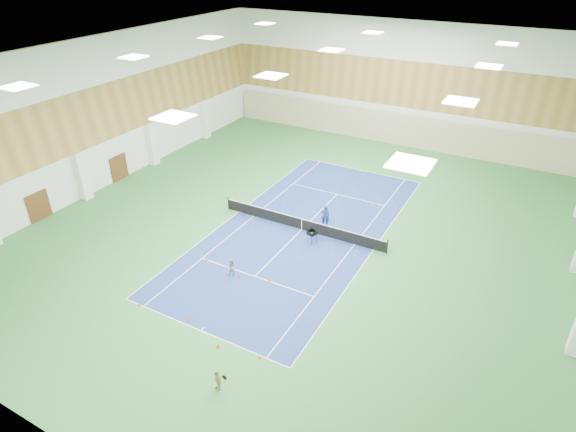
{
  "coord_description": "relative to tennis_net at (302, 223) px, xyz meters",
  "views": [
    {
      "loc": [
        13.42,
        -26.65,
        18.25
      ],
      "look_at": [
        -0.16,
        -1.77,
        2.0
      ],
      "focal_mm": 30.0,
      "sensor_mm": 36.0,
      "label": 1
    }
  ],
  "objects": [
    {
      "name": "tennis_net",
      "position": [
        0.0,
        0.0,
        0.0
      ],
      "size": [
        12.8,
        0.1,
        1.1
      ],
      "primitive_type": null,
      "color": "black",
      "rests_on": "ground"
    },
    {
      "name": "cone_svc_a",
      "position": [
        -3.7,
        -6.44,
        -0.44
      ],
      "size": [
        0.21,
        0.21,
        0.23
      ],
      "primitive_type": "cone",
      "color": "#DF590B",
      "rests_on": "ground"
    },
    {
      "name": "door_left_b",
      "position": [
        -17.92,
        0.0,
        0.55
      ],
      "size": [
        0.08,
        1.8,
        2.2
      ],
      "primitive_type": "cube",
      "color": "#593319",
      "rests_on": "ground"
    },
    {
      "name": "cone_svc_d",
      "position": [
        2.99,
        -6.11,
        -0.45
      ],
      "size": [
        0.18,
        0.18,
        0.2
      ],
      "primitive_type": "cone",
      "color": "#FF5D0D",
      "rests_on": "ground"
    },
    {
      "name": "cone_svc_c",
      "position": [
        1.07,
        -6.38,
        -0.44
      ],
      "size": [
        0.2,
        0.2,
        0.22
      ],
      "primitive_type": "cone",
      "color": "#FB4C0D",
      "rests_on": "ground"
    },
    {
      "name": "wood_cladding",
      "position": [
        0.0,
        0.0,
        7.45
      ],
      "size": [
        36.0,
        40.0,
        8.0
      ],
      "primitive_type": null,
      "color": "#A77F3E",
      "rests_on": "room_shell"
    },
    {
      "name": "back_curtain",
      "position": [
        0.0,
        19.75,
        1.05
      ],
      "size": [
        35.4,
        0.16,
        3.2
      ],
      "primitive_type": "cube",
      "color": "#C6B793",
      "rests_on": "ground"
    },
    {
      "name": "child_apron",
      "position": [
        3.08,
        -14.56,
        0.02
      ],
      "size": [
        0.73,
        0.53,
        1.15
      ],
      "primitive_type": "imported",
      "rotation": [
        0.0,
        0.0,
        -0.42
      ],
      "color": "tan",
      "rests_on": "ground"
    },
    {
      "name": "cone_base_d",
      "position": [
        3.81,
        -12.04,
        -0.44
      ],
      "size": [
        0.2,
        0.2,
        0.22
      ],
      "primitive_type": "cone",
      "color": "#FF570D",
      "rests_on": "ground"
    },
    {
      "name": "ceiling_light_grid",
      "position": [
        0.0,
        0.0,
        11.37
      ],
      "size": [
        21.4,
        25.4,
        0.06
      ],
      "primitive_type": null,
      "color": "white",
      "rests_on": "room_shell"
    },
    {
      "name": "child_court",
      "position": [
        -1.3,
        -6.99,
        0.06
      ],
      "size": [
        0.68,
        0.58,
        1.21
      ],
      "primitive_type": "imported",
      "rotation": [
        0.0,
        0.0,
        0.23
      ],
      "color": "#96959E",
      "rests_on": "ground"
    },
    {
      "name": "cone_base_a",
      "position": [
        -4.37,
        -11.9,
        -0.45
      ],
      "size": [
        0.18,
        0.18,
        0.2
      ],
      "primitive_type": "cone",
      "color": "#DF500B",
      "rests_on": "ground"
    },
    {
      "name": "cone_svc_b",
      "position": [
        -0.78,
        -6.99,
        -0.43
      ],
      "size": [
        0.22,
        0.22,
        0.24
      ],
      "primitive_type": "cone",
      "color": "#DC4A0B",
      "rests_on": "ground"
    },
    {
      "name": "court_surface",
      "position": [
        0.0,
        0.0,
        -0.55
      ],
      "size": [
        10.97,
        23.77,
        0.01
      ],
      "primitive_type": "cube",
      "color": "navy",
      "rests_on": "ground"
    },
    {
      "name": "cone_base_b",
      "position": [
        -1.03,
        -11.5,
        -0.45
      ],
      "size": [
        0.18,
        0.18,
        0.2
      ],
      "primitive_type": "cone",
      "color": "#E75F0C",
      "rests_on": "ground"
    },
    {
      "name": "coach",
      "position": [
        1.21,
        1.39,
        0.28
      ],
      "size": [
        0.71,
        0.58,
        1.67
      ],
      "primitive_type": "imported",
      "rotation": [
        0.0,
        0.0,
        3.49
      ],
      "color": "navy",
      "rests_on": "ground"
    },
    {
      "name": "door_left_a",
      "position": [
        -17.92,
        -8.0,
        0.55
      ],
      "size": [
        0.08,
        1.8,
        2.2
      ],
      "primitive_type": "cube",
      "color": "#593319",
      "rests_on": "ground"
    },
    {
      "name": "room_shell",
      "position": [
        0.0,
        0.0,
        5.45
      ],
      "size": [
        36.0,
        40.0,
        12.0
      ],
      "primitive_type": null,
      "color": "white",
      "rests_on": "ground"
    },
    {
      "name": "cone_base_c",
      "position": [
        1.54,
        -12.43,
        -0.43
      ],
      "size": [
        0.21,
        0.21,
        0.24
      ],
      "primitive_type": "cone",
      "color": "#DE420B",
      "rests_on": "ground"
    },
    {
      "name": "ground",
      "position": [
        0.0,
        0.0,
        -0.55
      ],
      "size": [
        40.0,
        40.0,
        0.0
      ],
      "primitive_type": "plane",
      "color": "#317338",
      "rests_on": "ground"
    },
    {
      "name": "ball_cart",
      "position": [
        1.39,
        -1.18,
        -0.06
      ],
      "size": [
        0.72,
        0.72,
        0.97
      ],
      "primitive_type": null,
      "rotation": [
        0.0,
        0.0,
        -0.36
      ],
      "color": "black",
      "rests_on": "ground"
    },
    {
      "name": "tennis_balls_scatter",
      "position": [
        0.0,
        0.0,
        -0.5
      ],
      "size": [
        10.57,
        22.77,
        0.07
      ],
      "primitive_type": null,
      "color": "#C6E727",
      "rests_on": "ground"
    }
  ]
}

